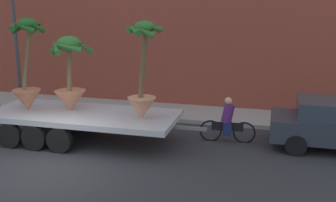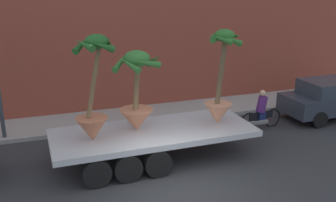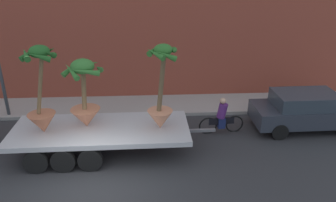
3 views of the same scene
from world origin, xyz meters
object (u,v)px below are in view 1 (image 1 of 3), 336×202
(potted_palm_rear, at_px, (27,74))
(potted_palm_front, at_px, (143,80))
(flatbed_trailer, at_px, (76,118))
(cyclist, at_px, (228,122))
(street_lamp, at_px, (15,32))
(potted_palm_middle, at_px, (70,78))

(potted_palm_rear, distance_m, potted_palm_front, 3.96)
(flatbed_trailer, height_order, potted_palm_rear, potted_palm_rear)
(potted_palm_rear, bearing_deg, cyclist, 12.28)
(flatbed_trailer, height_order, cyclist, cyclist)
(flatbed_trailer, relative_size, street_lamp, 1.50)
(cyclist, bearing_deg, flatbed_trailer, -166.15)
(potted_palm_front, xyz_separation_m, cyclist, (2.45, 1.34, -1.54))
(potted_palm_rear, xyz_separation_m, potted_palm_middle, (1.35, 0.36, -0.11))
(potted_palm_middle, relative_size, potted_palm_front, 0.82)
(potted_palm_middle, height_order, potted_palm_front, potted_palm_front)
(potted_palm_middle, xyz_separation_m, cyclist, (5.07, 1.04, -1.41))
(potted_palm_middle, xyz_separation_m, potted_palm_front, (2.62, -0.31, 0.13))
(potted_palm_front, xyz_separation_m, street_lamp, (-6.64, 3.24, 1.02))
(potted_palm_middle, relative_size, cyclist, 1.34)
(flatbed_trailer, bearing_deg, cyclist, 13.85)
(cyclist, bearing_deg, street_lamp, 168.18)
(potted_palm_rear, distance_m, potted_palm_middle, 1.40)
(potted_palm_middle, height_order, cyclist, potted_palm_middle)
(flatbed_trailer, bearing_deg, potted_palm_middle, 143.96)
(potted_palm_front, height_order, street_lamp, street_lamp)
(potted_palm_front, bearing_deg, flatbed_trailer, 176.51)
(street_lamp, bearing_deg, cyclist, -11.82)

